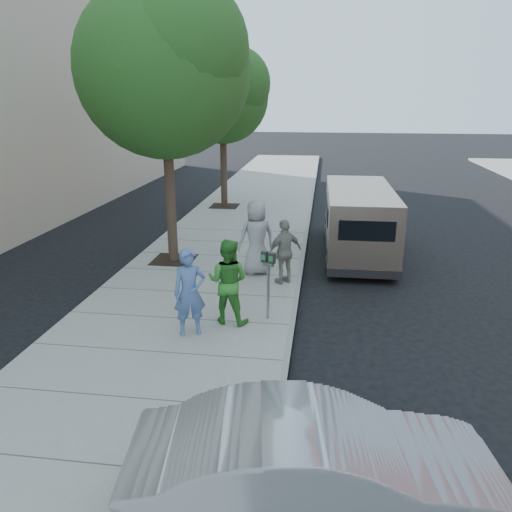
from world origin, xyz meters
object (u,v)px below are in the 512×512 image
(person_gray_shirt, at_px, (256,237))
(person_green_shirt, at_px, (228,281))
(person_officer, at_px, (190,293))
(person_striped_polo, at_px, (285,252))
(van, at_px, (358,220))
(sedan, at_px, (318,472))
(tree_far, at_px, (223,92))
(tree_near, at_px, (165,63))
(parking_meter, at_px, (268,271))

(person_gray_shirt, bearing_deg, person_green_shirt, 60.18)
(person_officer, relative_size, person_striped_polo, 1.06)
(van, xyz_separation_m, sedan, (-1.01, -10.51, -0.40))
(tree_far, height_order, van, tree_far)
(person_officer, xyz_separation_m, person_green_shirt, (0.64, 0.66, 0.02))
(person_striped_polo, bearing_deg, van, -161.11)
(van, height_order, person_green_shirt, van)
(tree_near, bearing_deg, person_gray_shirt, -18.05)
(parking_meter, relative_size, person_officer, 0.85)
(person_officer, xyz_separation_m, person_striped_polo, (1.62, 3.14, -0.05))
(person_officer, relative_size, person_green_shirt, 0.98)
(tree_near, distance_m, parking_meter, 6.46)
(person_gray_shirt, bearing_deg, tree_far, -99.91)
(sedan, bearing_deg, tree_far, 6.79)
(person_striped_polo, bearing_deg, person_officer, 23.98)
(person_gray_shirt, height_order, person_striped_polo, person_gray_shirt)
(tree_far, bearing_deg, person_officer, -82.05)
(tree_near, xyz_separation_m, person_officer, (1.70, -4.57, -4.51))
(tree_near, bearing_deg, van, 17.84)
(person_green_shirt, bearing_deg, person_gray_shirt, -84.85)
(person_striped_polo, bearing_deg, parking_meter, 46.92)
(tree_far, distance_m, person_officer, 12.87)
(tree_far, height_order, person_green_shirt, tree_far)
(tree_near, height_order, parking_meter, tree_near)
(sedan, relative_size, person_officer, 2.43)
(tree_far, xyz_separation_m, person_green_shirt, (2.34, -11.51, -3.82))
(person_officer, height_order, person_striped_polo, person_officer)
(van, relative_size, sedan, 1.32)
(person_officer, distance_m, person_gray_shirt, 3.84)
(person_gray_shirt, distance_m, person_striped_polo, 1.03)
(tree_far, xyz_separation_m, person_officer, (1.70, -12.17, -3.85))
(tree_near, bearing_deg, person_green_shirt, -59.07)
(person_officer, bearing_deg, van, 36.56)
(van, bearing_deg, parking_meter, -112.96)
(parking_meter, bearing_deg, sedan, -53.10)
(person_gray_shirt, bearing_deg, parking_meter, 76.13)
(tree_far, distance_m, person_striped_polo, 10.38)
(van, xyz_separation_m, person_striped_polo, (-2.00, -3.14, -0.13))
(parking_meter, relative_size, person_green_shirt, 0.82)
(parking_meter, height_order, person_green_shirt, person_green_shirt)
(tree_near, distance_m, tree_far, 7.63)
(person_green_shirt, xyz_separation_m, person_gray_shirt, (0.18, 3.09, 0.10))
(tree_near, bearing_deg, person_striped_polo, -23.31)
(sedan, height_order, person_green_shirt, person_green_shirt)
(sedan, height_order, person_officer, person_officer)
(tree_near, height_order, tree_far, tree_near)
(tree_far, bearing_deg, person_gray_shirt, -73.35)
(tree_near, bearing_deg, tree_far, 90.00)
(person_green_shirt, distance_m, person_striped_polo, 2.66)
(tree_near, distance_m, person_officer, 6.64)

